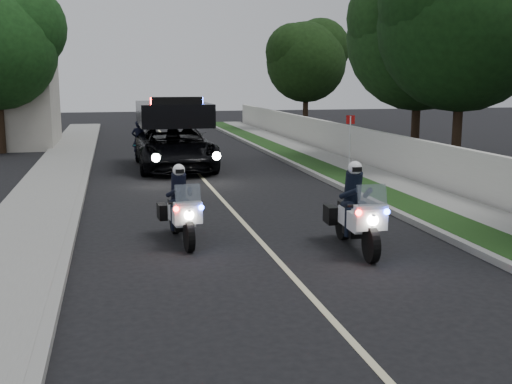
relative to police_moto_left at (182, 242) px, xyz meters
The scene contains 18 objects.
ground 4.63m from the police_moto_left, 68.38° to the right, with size 120.00×120.00×0.00m, color black.
curb_right 8.13m from the police_moto_left, 44.44° to the left, with size 0.20×60.00×0.15m, color gray.
grass_verge 8.65m from the police_moto_left, 41.19° to the left, with size 1.20×60.00×0.16m, color #193814.
sidewalk_right 9.66m from the police_moto_left, 36.11° to the left, with size 1.40×60.00×0.16m, color gray.
property_wall 10.51m from the police_moto_left, 32.89° to the left, with size 0.22×60.00×1.50m, color beige.
curb_left 6.18m from the police_moto_left, 112.80° to the left, with size 0.20×60.00×0.15m, color gray.
sidewalk_left 6.68m from the police_moto_left, 121.53° to the left, with size 2.00×60.00×0.16m, color gray.
lane_marking 5.94m from the police_moto_left, 73.32° to the left, with size 0.12×50.00×0.01m, color #BFB78C.
police_moto_left is the anchor object (origin of this frame).
police_moto_right 3.80m from the police_moto_left, 22.89° to the right, with size 0.77×2.20×1.87m, color silver, non-canonical shape.
police_suv 11.51m from the police_moto_left, 85.12° to the left, with size 2.93×6.32×3.07m, color black.
bicycle 13.40m from the police_moto_left, 91.44° to the left, with size 0.56×1.60×0.84m, color black.
cyclist 13.40m from the police_moto_left, 91.44° to the left, with size 0.58×0.39×1.62m, color black.
sign_post 12.45m from the police_moto_left, 51.75° to the left, with size 0.34×0.34×2.20m, color #A90C15, non-canonical shape.
tree_right_c 14.16m from the police_moto_left, 35.87° to the left, with size 6.36×6.36×10.61m, color black, non-canonical shape.
tree_right_d 15.95m from the police_moto_left, 45.10° to the left, with size 6.08×6.08×10.13m, color #193C14, non-canonical shape.
tree_right_e 30.13m from the police_moto_left, 67.62° to the left, with size 5.37×5.37×8.95m, color black, non-canonical shape.
tree_left_near 19.69m from the police_moto_left, 109.59° to the left, with size 5.73×5.73×9.54m, color #174115, non-canonical shape.
Camera 1 is at (-3.09, -9.24, 3.57)m, focal length 44.24 mm.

